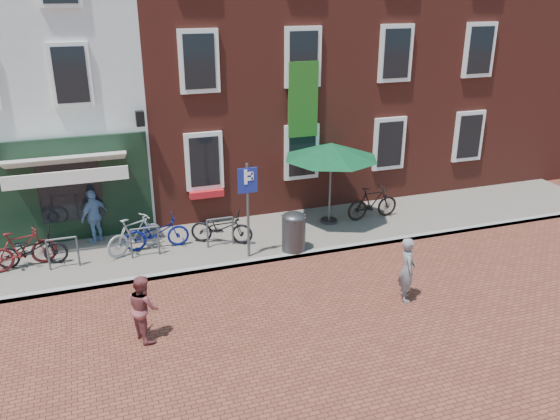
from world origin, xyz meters
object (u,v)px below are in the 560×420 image
object	(u,v)px
litter_bin	(294,229)
parking_sign	(248,196)
bicycle_1	(22,249)
woman	(407,269)
bicycle_0	(31,249)
bicycle_2	(156,232)
cafe_person	(94,216)
bicycle_4	(222,228)
boy	(143,308)
bicycle_3	(135,234)
bicycle_5	(373,203)
parasol	(331,148)

from	to	relation	value
litter_bin	parking_sign	xyz separation A→B (m)	(-1.24, 0.01, 1.10)
bicycle_1	woman	bearing A→B (deg)	-131.01
bicycle_0	bicycle_2	world-z (taller)	same
woman	cafe_person	world-z (taller)	cafe_person
bicycle_4	boy	bearing A→B (deg)	172.63
boy	cafe_person	world-z (taller)	cafe_person
cafe_person	bicycle_4	bearing A→B (deg)	119.26
parking_sign	boy	bearing A→B (deg)	-137.55
bicycle_0	bicycle_3	bearing A→B (deg)	-86.74
bicycle_4	bicycle_5	size ratio (longest dim) A/B	1.03
boy	bicycle_2	distance (m)	4.09
bicycle_1	bicycle_5	xyz separation A→B (m)	(9.78, 0.08, 0.00)
bicycle_1	bicycle_4	xyz separation A→B (m)	(5.05, -0.17, -0.05)
woman	bicycle_3	size ratio (longest dim) A/B	0.91
parasol	woman	bearing A→B (deg)	-90.93
cafe_person	bicycle_1	distance (m)	2.09
bicycle_4	parking_sign	bearing A→B (deg)	-130.24
boy	bicycle_4	xyz separation A→B (m)	(2.50, 3.78, -0.15)
parking_sign	cafe_person	xyz separation A→B (m)	(-3.72, 2.28, -0.94)
parasol	bicycle_3	world-z (taller)	parasol
cafe_person	bicycle_3	world-z (taller)	cafe_person
bicycle_2	bicycle_5	size ratio (longest dim) A/B	1.03
bicycle_2	parking_sign	bearing A→B (deg)	-119.94
parking_sign	bicycle_1	distance (m)	5.77
bicycle_0	woman	bearing A→B (deg)	-114.41
bicycle_1	bicycle_2	bearing A→B (deg)	-102.58
litter_bin	parasol	distance (m)	2.80
litter_bin	parking_sign	distance (m)	1.65
cafe_person	bicycle_3	distance (m)	1.42
cafe_person	bicycle_5	bearing A→B (deg)	132.80
litter_bin	bicycle_3	distance (m)	4.20
parking_sign	woman	world-z (taller)	parking_sign
boy	parking_sign	bearing A→B (deg)	-66.25
cafe_person	bicycle_0	size ratio (longest dim) A/B	0.87
parasol	bicycle_4	size ratio (longest dim) A/B	1.60
litter_bin	bicycle_2	world-z (taller)	litter_bin
litter_bin	woman	bearing A→B (deg)	-62.46
parasol	bicycle_5	world-z (taller)	parasol
bicycle_3	bicycle_4	world-z (taller)	bicycle_3
bicycle_2	boy	bearing A→B (deg)	169.83
bicycle_0	bicycle_2	xyz separation A→B (m)	(3.11, 0.03, 0.00)
woman	bicycle_3	bearing A→B (deg)	71.67
boy	woman	bearing A→B (deg)	-112.25
parking_sign	bicycle_3	xyz separation A→B (m)	(-2.77, 1.25, -1.19)
parking_sign	bicycle_0	xyz separation A→B (m)	(-5.30, 1.27, -1.24)
bicycle_3	bicycle_0	bearing A→B (deg)	61.56
woman	bicycle_5	size ratio (longest dim) A/B	0.91
litter_bin	bicycle_1	world-z (taller)	litter_bin
bicycle_4	bicycle_1	bearing A→B (deg)	114.21
boy	bicycle_2	size ratio (longest dim) A/B	0.82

